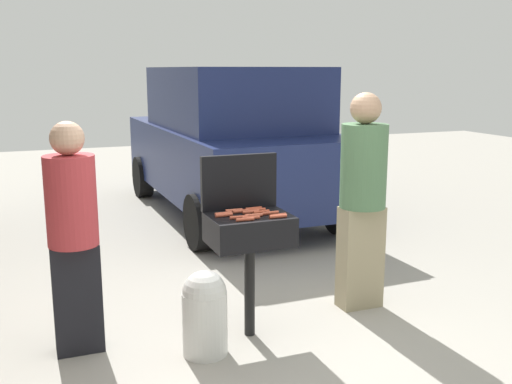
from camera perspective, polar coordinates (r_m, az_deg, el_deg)
ground_plane at (r=4.50m, az=1.33°, el=-14.55°), size 24.00×24.00×0.00m
bbq_grill at (r=4.39m, az=-0.64°, el=-4.07°), size 0.60×0.44×0.94m
grill_lid_open at (r=4.51m, az=-1.64°, el=0.98°), size 0.60×0.05×0.42m
hot_dog_0 at (r=4.40m, az=-0.49°, el=-1.92°), size 0.13×0.03×0.03m
hot_dog_1 at (r=4.46m, az=0.09°, el=-1.73°), size 0.13×0.04×0.03m
hot_dog_2 at (r=4.23m, az=-0.50°, el=-2.49°), size 0.13×0.04×0.03m
hot_dog_3 at (r=4.40m, az=0.51°, el=-1.94°), size 0.13×0.04×0.03m
hot_dog_4 at (r=4.42m, az=-1.47°, el=-1.86°), size 0.13×0.03×0.03m
hot_dog_5 at (r=4.30m, az=2.13°, el=-2.26°), size 0.13×0.04×0.03m
hot_dog_6 at (r=4.24m, az=-1.67°, el=-2.45°), size 0.13×0.04×0.03m
hot_dog_7 at (r=4.18m, az=-1.06°, el=-2.65°), size 0.13×0.03×0.03m
hot_dog_8 at (r=4.44m, az=-2.13°, el=-1.79°), size 0.13×0.03×0.03m
hot_dog_9 at (r=4.31m, az=-3.09°, el=-2.23°), size 0.13×0.03×0.03m
hot_dog_10 at (r=4.37m, az=1.39°, el=-2.03°), size 0.13×0.03×0.03m
hot_dog_11 at (r=4.27m, az=2.14°, el=-2.36°), size 0.13×0.03×0.03m
hot_dog_12 at (r=4.30m, az=-0.22°, el=-2.25°), size 0.13×0.04×0.03m
hot_dog_13 at (r=4.35m, az=-3.15°, el=-2.10°), size 0.13×0.03×0.03m
hot_dog_14 at (r=4.50m, az=-0.23°, el=-1.62°), size 0.13×0.03×0.03m
propane_tank at (r=4.27m, az=-4.96°, el=-11.36°), size 0.32×0.32×0.62m
person_left at (r=4.30m, az=-17.19°, el=-3.55°), size 0.35×0.35×1.66m
person_right at (r=4.97m, az=10.23°, el=-0.16°), size 0.38×0.38×1.81m
parked_minivan at (r=8.18m, az=-2.49°, el=4.93°), size 2.08×4.43×2.02m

